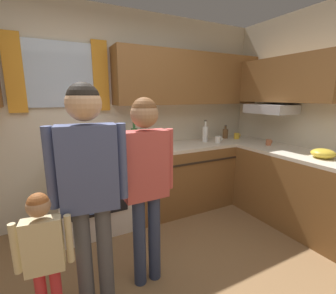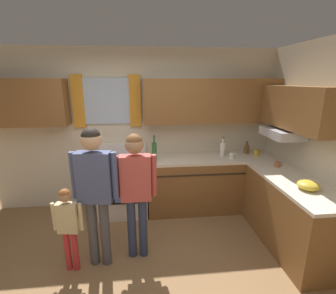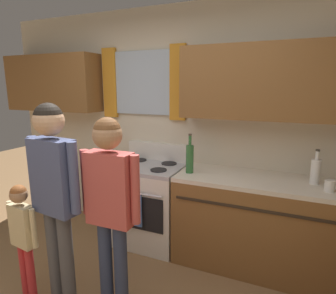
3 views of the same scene
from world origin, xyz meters
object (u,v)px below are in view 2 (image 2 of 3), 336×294
Objects in this scene: mixing_bowl at (308,185)px; mug_mustard_yellow at (257,153)px; adult_in_plaid at (136,183)px; small_child at (68,221)px; bottle_milk_white at (223,149)px; bottle_squat_brown at (247,149)px; cup_terracotta at (277,164)px; mug_ceramic_white at (232,156)px; stove_oven at (123,185)px; adult_holding_child at (95,183)px; bottle_wine_green at (154,151)px.

mug_mustard_yellow is at bearing 89.52° from mixing_bowl.
mug_mustard_yellow is at bearing 28.74° from adult_in_plaid.
small_child is at bearing -155.41° from mug_mustard_yellow.
bottle_squat_brown is at bearing 10.36° from bottle_milk_white.
mug_ceramic_white is at bearing 138.80° from cup_terracotta.
adult_holding_child is (-0.19, -1.16, 0.56)m from stove_oven.
bottle_squat_brown is (2.08, 0.13, 0.51)m from stove_oven.
bottle_squat_brown is at bearing 29.52° from adult_holding_child.
stove_oven reaches higher than small_child.
cup_terracotta is 0.87× the size of mug_ceramic_white.
stove_oven reaches higher than mug_mustard_yellow.
adult_in_plaid is at bearing -147.48° from mug_ceramic_white.
adult_holding_child is (-2.40, -1.16, 0.08)m from mug_mustard_yellow.
bottle_wine_green is 2.08m from mixing_bowl.
adult_holding_child is at bearing -151.65° from mug_ceramic_white.
bottle_wine_green is at bearing 144.25° from mixing_bowl.
bottle_milk_white reaches higher than mixing_bowl.
stove_oven is at bearing 165.93° from cup_terracotta.
mug_mustard_yellow is 0.96× the size of mug_ceramic_white.
bottle_squat_brown is 0.86× the size of mixing_bowl.
adult_in_plaid reaches higher than stove_oven.
mug_mustard_yellow is 0.50× the size of mixing_bowl.
mixing_bowl is (-0.05, -0.74, 0.01)m from cup_terracotta.
adult_in_plaid is at bearing -151.26° from mug_mustard_yellow.
adult_in_plaid is 0.83m from small_child.
bottle_squat_brown is 1.71× the size of mug_mustard_yellow.
small_child is (-2.74, -0.67, -0.31)m from cup_terracotta.
adult_in_plaid is (0.24, -1.07, 0.50)m from stove_oven.
stove_oven is 1.81m from mug_ceramic_white.
adult_holding_child is at bearing -146.56° from bottle_milk_white.
stove_oven is 0.71× the size of adult_in_plaid.
stove_oven is at bearing 102.82° from adult_in_plaid.
mug_ceramic_white reaches higher than cup_terracotta.
stove_oven is 2.79× the size of bottle_wine_green.
mixing_bowl is 1.96m from adult_in_plaid.
cup_terracotta is at bearing -14.07° from stove_oven.
bottle_wine_green is at bearing -173.44° from bottle_milk_white.
bottle_milk_white is 2.19m from adult_holding_child.
small_child is (-0.30, -0.07, -0.40)m from adult_holding_child.
mixing_bowl is 0.15× the size of adult_holding_child.
adult_in_plaid reaches higher than mug_mustard_yellow.
mug_mustard_yellow is at bearing 0.12° from stove_oven.
bottle_squat_brown is 1.63× the size of mug_ceramic_white.
small_child is (-1.00, -1.15, -0.42)m from bottle_wine_green.
bottle_milk_white is at bearing 112.72° from mixing_bowl.
small_child reaches higher than mug_ceramic_white.
adult_in_plaid is (-0.26, -0.99, -0.08)m from bottle_wine_green.
mug_ceramic_white reaches higher than mug_mustard_yellow.
mixing_bowl is at bearing -90.48° from mug_mustard_yellow.
bottle_milk_white is 2.88× the size of cup_terracotta.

